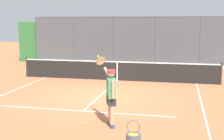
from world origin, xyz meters
name	(u,v)px	position (x,y,z in m)	size (l,w,h in m)	color
ground_plane	(99,97)	(0.00, 0.00, 0.00)	(60.00, 60.00, 0.00)	#B76B42
court_line_markings	(81,113)	(0.00, 2.19, 0.00)	(7.72, 10.00, 0.01)	white
fence_backdrop	(135,43)	(0.00, -9.73, 1.45)	(17.18, 1.37, 3.27)	#474C51
tennis_net	(117,71)	(0.00, -3.53, 0.49)	(9.92, 0.09, 1.07)	#2D2D2D
tennis_player	(111,93)	(-1.20, 3.13, 0.92)	(0.83, 1.17, 1.88)	navy
tennis_ball_by_sideline	(85,123)	(-0.47, 3.20, 0.03)	(0.07, 0.07, 0.07)	#CCDB33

